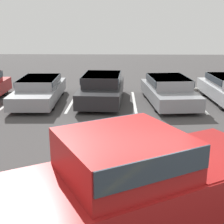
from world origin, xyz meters
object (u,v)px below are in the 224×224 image
object	(u,v)px
parked_sedan_c	(102,87)
parked_sedan_b	(39,89)
parked_sedan_d	(169,89)
wheel_stop_curb	(187,89)
pickup_truck	(137,184)

from	to	relation	value
parked_sedan_c	parked_sedan_b	bearing A→B (deg)	-84.68
parked_sedan_d	wheel_stop_curb	bearing A→B (deg)	146.15
parked_sedan_b	parked_sedan_d	bearing A→B (deg)	87.63
pickup_truck	parked_sedan_c	bearing A→B (deg)	68.27
pickup_truck	parked_sedan_b	world-z (taller)	pickup_truck
parked_sedan_d	wheel_stop_curb	xyz separation A→B (m)	(1.43, 2.68, -0.57)
parked_sedan_c	parked_sedan_d	xyz separation A→B (m)	(3.07, -0.19, -0.04)
parked_sedan_c	wheel_stop_curb	distance (m)	5.18
parked_sedan_c	parked_sedan_d	distance (m)	3.07
parked_sedan_c	parked_sedan_d	world-z (taller)	parked_sedan_c
pickup_truck	parked_sedan_d	world-z (taller)	pickup_truck
parked_sedan_b	parked_sedan_d	world-z (taller)	parked_sedan_d
parked_sedan_c	wheel_stop_curb	world-z (taller)	parked_sedan_c
parked_sedan_b	wheel_stop_curb	xyz separation A→B (m)	(7.41, 2.61, -0.54)
parked_sedan_b	parked_sedan_d	distance (m)	5.97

